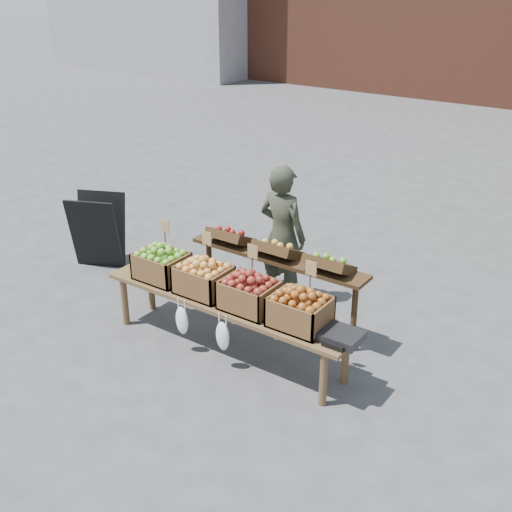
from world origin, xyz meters
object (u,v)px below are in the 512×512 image
Objects in this scene: vendor at (282,235)px; chalkboard_sign at (98,231)px; back_table at (277,280)px; crate_russet_pears at (203,280)px; crate_green_apples at (300,312)px; crate_red_apples at (249,295)px; crate_golden_apples at (162,266)px; display_bench at (227,326)px; weighing_scale at (342,336)px.

vendor is 1.68× the size of chalkboard_sign.
crate_russet_pears is at bearing -118.14° from back_table.
crate_red_apples is at bearing 180.00° from crate_green_apples.
crate_golden_apples and crate_russet_pears have the same top height.
back_table is 0.84m from crate_russet_pears.
crate_red_apples is at bearing 0.00° from display_bench.
vendor is 1.32m from display_bench.
crate_green_apples reaches higher than weighing_scale.
crate_golden_apples is (-0.94, -0.72, 0.19)m from back_table.
chalkboard_sign is 2.64m from back_table.
crate_green_apples is at bearing 131.35° from vendor.
crate_russet_pears is 1.10m from crate_green_apples.
back_table is 0.76m from crate_red_apples.
vendor is 0.59× the size of display_bench.
vendor is at bearing 60.61° from crate_golden_apples.
chalkboard_sign reaches higher than crate_golden_apples.
display_bench is at bearing -98.69° from back_table.
display_bench is 0.93m from crate_golden_apples.
chalkboard_sign is 2.36m from crate_russet_pears.
display_bench is 5.40× the size of crate_red_apples.
vendor reaches higher than weighing_scale.
weighing_scale is (1.52, 0.00, -0.10)m from crate_russet_pears.
crate_russet_pears is 0.55m from crate_red_apples.
crate_red_apples reaches higher than weighing_scale.
crate_russet_pears is (-0.39, -0.72, 0.19)m from back_table.
crate_golden_apples reaches higher than weighing_scale.
chalkboard_sign is 3.83m from weighing_scale.
weighing_scale reaches higher than display_bench.
chalkboard_sign is 0.35× the size of display_bench.
vendor is 1.55m from crate_green_apples.
display_bench is 5.40× the size of crate_golden_apples.
vendor is 0.62m from back_table.
crate_green_apples is at bearing 0.00° from crate_red_apples.
vendor is at bearing 128.72° from crate_green_apples.
weighing_scale is at bearing 141.70° from vendor.
crate_red_apples is at bearing 180.00° from weighing_scale.
weighing_scale is (3.77, -0.66, 0.14)m from chalkboard_sign.
chalkboard_sign reaches higher than crate_red_apples.
back_table is 0.78× the size of display_bench.
vendor is at bearing 83.82° from crate_russet_pears.
display_bench is at bearing 0.00° from crate_russet_pears.
chalkboard_sign is 2.89m from crate_red_apples.
back_table is (2.63, 0.06, 0.05)m from chalkboard_sign.
crate_red_apples is 0.98m from weighing_scale.
vendor is 1.85m from weighing_scale.
vendor is 1.22m from crate_russet_pears.
crate_golden_apples is 1.65m from crate_green_apples.
crate_red_apples is 1.47× the size of weighing_scale.
crate_red_apples and crate_green_apples have the same top height.
chalkboard_sign is at bearing 15.66° from vendor.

